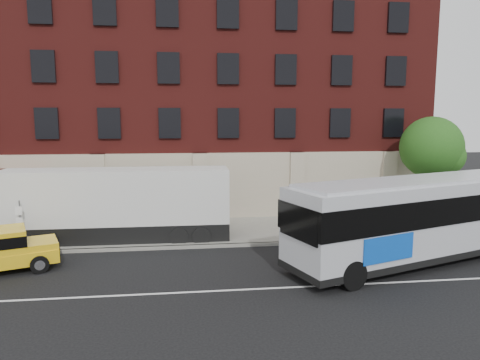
{
  "coord_description": "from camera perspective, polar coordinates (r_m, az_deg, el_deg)",
  "views": [
    {
      "loc": [
        -0.86,
        -14.95,
        6.29
      ],
      "look_at": [
        1.67,
        5.5,
        3.38
      ],
      "focal_mm": 33.18,
      "sensor_mm": 36.0,
      "label": 1
    }
  ],
  "objects": [
    {
      "name": "ground",
      "position": [
        16.24,
        -3.59,
        -14.75
      ],
      "size": [
        120.0,
        120.0,
        0.0
      ],
      "primitive_type": "plane",
      "color": "black",
      "rests_on": "ground"
    },
    {
      "name": "sidewalk",
      "position": [
        24.76,
        -4.87,
        -6.51
      ],
      "size": [
        60.0,
        6.0,
        0.15
      ],
      "primitive_type": "cube",
      "color": "#9B988C",
      "rests_on": "ground"
    },
    {
      "name": "kerb",
      "position": [
        21.87,
        -4.56,
        -8.48
      ],
      "size": [
        60.0,
        0.25,
        0.15
      ],
      "primitive_type": "cube",
      "color": "#9B988C",
      "rests_on": "ground"
    },
    {
      "name": "lane_line",
      "position": [
        16.7,
        -3.7,
        -14.07
      ],
      "size": [
        60.0,
        0.12,
        0.01
      ],
      "primitive_type": "cube",
      "color": "silver",
      "rests_on": "ground"
    },
    {
      "name": "building",
      "position": [
        31.91,
        -5.61,
        10.34
      ],
      "size": [
        30.0,
        12.1,
        15.0
      ],
      "color": "#591815",
      "rests_on": "sidewalk"
    },
    {
      "name": "sign_pole",
      "position": [
        22.96,
        -26.41,
        -4.97
      ],
      "size": [
        0.3,
        0.2,
        2.5
      ],
      "color": "slate",
      "rests_on": "ground"
    },
    {
      "name": "street_tree",
      "position": [
        28.43,
        23.45,
        3.59
      ],
      "size": [
        3.6,
        3.6,
        6.2
      ],
      "color": "#37281B",
      "rests_on": "sidewalk"
    },
    {
      "name": "city_bus",
      "position": [
        21.12,
        22.88,
        -4.21
      ],
      "size": [
        13.66,
        7.14,
        3.69
      ],
      "color": "#B2B4BC",
      "rests_on": "ground"
    },
    {
      "name": "shipping_container",
      "position": [
        23.24,
        -15.49,
        -3.28
      ],
      "size": [
        11.2,
        2.48,
        3.73
      ],
      "color": "black",
      "rests_on": "ground"
    }
  ]
}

